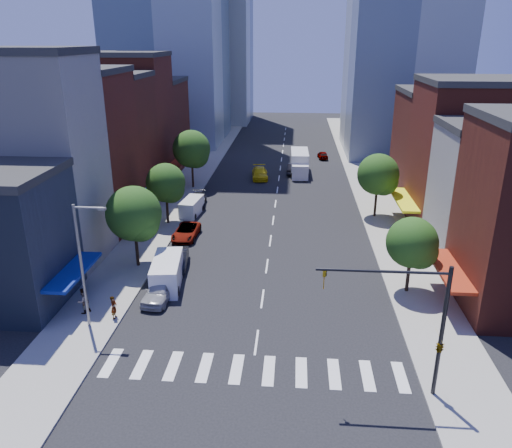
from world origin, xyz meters
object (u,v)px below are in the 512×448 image
at_px(pedestrian_far, 83,301).
at_px(cargo_van_far, 191,207).
at_px(traffic_car_far, 323,155).
at_px(traffic_car_oncoming, 294,168).
at_px(taxi, 260,173).
at_px(parked_car_front, 160,290).
at_px(box_truck, 300,164).
at_px(parked_car_rear, 198,200).
at_px(pedestrian_near, 114,307).
at_px(parked_car_second, 178,259).
at_px(cargo_van_near, 167,273).
at_px(parked_car_third, 186,232).

bearing_deg(pedestrian_far, cargo_van_far, -154.29).
height_order(traffic_car_far, pedestrian_far, pedestrian_far).
relative_size(traffic_car_oncoming, pedestrian_far, 2.45).
bearing_deg(traffic_car_oncoming, taxi, 37.35).
relative_size(parked_car_front, box_truck, 0.56).
relative_size(traffic_car_far, box_truck, 0.44).
bearing_deg(traffic_car_oncoming, traffic_car_far, -110.52).
relative_size(parked_car_front, traffic_car_oncoming, 0.97).
height_order(parked_car_rear, pedestrian_near, pedestrian_near).
relative_size(parked_car_front, parked_car_rear, 0.99).
distance_m(parked_car_second, pedestrian_far, 10.03).
bearing_deg(cargo_van_near, pedestrian_far, -142.61).
bearing_deg(parked_car_second, box_truck, 64.34).
height_order(parked_car_second, parked_car_rear, parked_car_second).
relative_size(parked_car_third, parked_car_rear, 1.04).
distance_m(parked_car_rear, traffic_car_far, 31.13).
height_order(parked_car_second, traffic_car_oncoming, traffic_car_oncoming).
distance_m(cargo_van_far, box_truck, 23.15).
bearing_deg(pedestrian_far, parked_car_second, -176.01).
height_order(parked_car_front, parked_car_second, parked_car_front).
bearing_deg(parked_car_third, parked_car_second, -82.32).
xyz_separation_m(taxi, pedestrian_far, (-10.20, -39.03, 0.36)).
bearing_deg(pedestrian_near, cargo_van_near, -24.12).
xyz_separation_m(parked_car_third, taxi, (5.83, 23.61, 0.10)).
distance_m(traffic_car_far, pedestrian_near, 55.82).
relative_size(parked_car_third, cargo_van_far, 1.08).
bearing_deg(pedestrian_near, parked_car_front, -37.22).
bearing_deg(cargo_van_near, box_truck, 66.38).
xyz_separation_m(parked_car_rear, cargo_van_near, (1.45, -21.07, 0.46)).
bearing_deg(parked_car_rear, traffic_car_far, 52.56).
distance_m(traffic_car_oncoming, pedestrian_far, 44.81).
distance_m(parked_car_rear, pedestrian_near, 26.57).
height_order(cargo_van_near, pedestrian_near, cargo_van_near).
xyz_separation_m(parked_car_third, cargo_van_far, (-0.90, 7.10, 0.24)).
bearing_deg(traffic_car_far, parked_car_third, 62.07).
distance_m(traffic_car_far, pedestrian_far, 56.14).
height_order(parked_car_rear, cargo_van_near, cargo_van_near).
distance_m(parked_car_second, parked_car_rear, 17.43).
bearing_deg(pedestrian_near, cargo_van_far, -1.80).
height_order(parked_car_third, parked_car_rear, parked_car_rear).
bearing_deg(box_truck, parked_car_rear, -129.05).
bearing_deg(cargo_van_near, cargo_van_far, 87.81).
bearing_deg(pedestrian_far, taxi, -160.18).
bearing_deg(pedestrian_near, parked_car_second, -15.18).
height_order(taxi, pedestrian_far, pedestrian_far).
relative_size(cargo_van_far, pedestrian_near, 2.62).
relative_size(parked_car_third, box_truck, 0.59).
distance_m(parked_car_front, traffic_car_far, 51.96).
bearing_deg(parked_car_third, box_truck, 68.12).
xyz_separation_m(traffic_car_oncoming, traffic_car_far, (4.82, 10.30, -0.16)).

